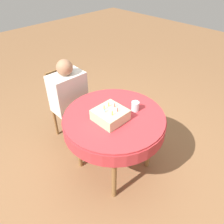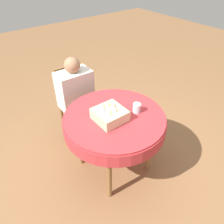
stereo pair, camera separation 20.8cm
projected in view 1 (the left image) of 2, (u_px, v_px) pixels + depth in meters
The scene contains 6 objects.
ground_plane at pixel (114, 165), 2.60m from camera, with size 12.00×12.00×0.00m, color #8C603D.
dining_table at pixel (114, 123), 2.20m from camera, with size 1.03×1.03×0.75m.
chair at pixel (67, 103), 2.77m from camera, with size 0.38×0.38×0.92m.
person at pixel (69, 94), 2.62m from camera, with size 0.42×0.36×1.10m.
birthday_cake at pixel (110, 115), 2.06m from camera, with size 0.28×0.28×0.15m.
drinking_glass at pixel (135, 106), 2.19m from camera, with size 0.08×0.08×0.10m.
Camera 1 is at (-1.21, -1.18, 2.08)m, focal length 35.00 mm.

